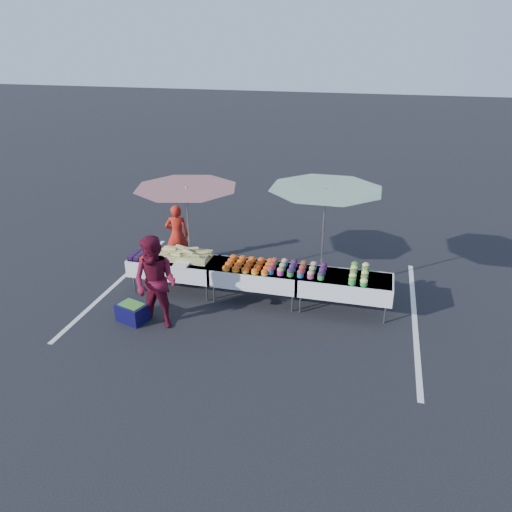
% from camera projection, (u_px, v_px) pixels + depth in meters
% --- Properties ---
extents(ground, '(80.00, 80.00, 0.00)m').
position_uv_depth(ground, '(256.00, 299.00, 10.46)').
color(ground, black).
extents(stripe_left, '(0.10, 5.00, 0.00)m').
position_uv_depth(stripe_left, '(118.00, 282.00, 11.17)').
color(stripe_left, silver).
rests_on(stripe_left, ground).
extents(stripe_right, '(0.10, 5.00, 0.00)m').
position_uv_depth(stripe_right, '(415.00, 319.00, 9.74)').
color(stripe_right, silver).
rests_on(stripe_right, ground).
extents(table_left, '(1.86, 0.81, 0.75)m').
position_uv_depth(table_left, '(174.00, 265.00, 10.62)').
color(table_left, white).
rests_on(table_left, ground).
extents(table_center, '(1.86, 0.81, 0.75)m').
position_uv_depth(table_center, '(256.00, 275.00, 10.22)').
color(table_center, white).
rests_on(table_center, ground).
extents(table_right, '(1.86, 0.81, 0.75)m').
position_uv_depth(table_right, '(345.00, 284.00, 9.82)').
color(table_right, white).
rests_on(table_right, ground).
extents(berry_punnets, '(0.40, 0.54, 0.08)m').
position_uv_depth(berry_punnets, '(141.00, 254.00, 10.64)').
color(berry_punnets, black).
rests_on(berry_punnets, table_left).
extents(corn_pile, '(1.16, 0.57, 0.26)m').
position_uv_depth(corn_pile, '(186.00, 255.00, 10.50)').
color(corn_pile, tan).
rests_on(corn_pile, table_left).
extents(plastic_bags, '(0.30, 0.25, 0.05)m').
position_uv_depth(plastic_bags, '(181.00, 265.00, 10.21)').
color(plastic_bags, white).
rests_on(plastic_bags, table_left).
extents(carrot_bowls, '(0.95, 0.69, 0.11)m').
position_uv_depth(carrot_bowls, '(249.00, 264.00, 10.15)').
color(carrot_bowls, orange).
rests_on(carrot_bowls, table_center).
extents(potato_cups, '(1.14, 0.58, 0.16)m').
position_uv_depth(potato_cups, '(297.00, 268.00, 9.93)').
color(potato_cups, '#2460A8').
rests_on(potato_cups, table_right).
extents(bean_baskets, '(0.36, 0.86, 0.15)m').
position_uv_depth(bean_baskets, '(359.00, 273.00, 9.73)').
color(bean_baskets, green).
rests_on(bean_baskets, table_right).
extents(vendor, '(0.62, 0.49, 1.48)m').
position_uv_depth(vendor, '(177.00, 235.00, 11.79)').
color(vendor, red).
rests_on(vendor, ground).
extents(customer, '(0.95, 0.77, 1.80)m').
position_uv_depth(customer, '(155.00, 283.00, 9.18)').
color(customer, maroon).
rests_on(customer, ground).
extents(umbrella_left, '(2.48, 2.48, 2.22)m').
position_uv_depth(umbrella_left, '(187.00, 196.00, 10.34)').
color(umbrella_left, black).
rests_on(umbrella_left, ground).
extents(umbrella_right, '(3.00, 3.00, 2.35)m').
position_uv_depth(umbrella_right, '(325.00, 198.00, 9.83)').
color(umbrella_right, black).
rests_on(umbrella_right, ground).
extents(storage_bin, '(0.65, 0.55, 0.36)m').
position_uv_depth(storage_bin, '(132.00, 312.00, 9.63)').
color(storage_bin, '#0C0B37').
rests_on(storage_bin, ground).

